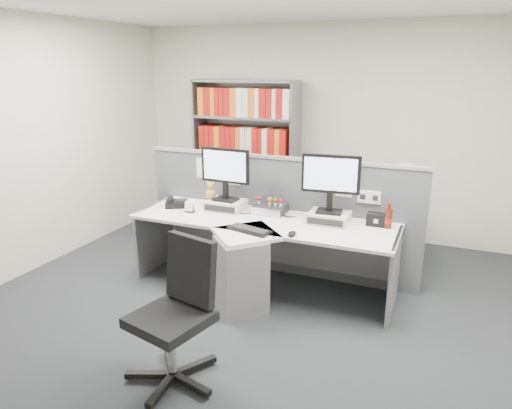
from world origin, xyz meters
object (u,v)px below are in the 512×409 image
at_px(monitor_left, 225,170).
at_px(monitor_right, 331,179).
at_px(office_chair, 178,308).
at_px(desk_phone, 176,203).
at_px(cola_bottle, 388,218).
at_px(speaker, 377,220).
at_px(desk_calendar, 190,208).
at_px(shelving_unit, 246,158).
at_px(keyboard, 249,230).
at_px(filing_cabinet, 400,233).
at_px(desk, 254,253).
at_px(mouse, 292,234).
at_px(desk_fan, 405,178).
at_px(desktop_pc, 270,209).

xyz_separation_m(monitor_left, monitor_right, (1.10, 0.00, 0.01)).
distance_m(monitor_right, office_chair, 1.92).
bearing_deg(office_chair, desk_phone, 122.26).
bearing_deg(cola_bottle, monitor_left, -177.95).
bearing_deg(speaker, desk_calendar, -170.41).
relative_size(monitor_right, shelving_unit, 0.28).
height_order(monitor_right, keyboard, monitor_right).
relative_size(cola_bottle, filing_cabinet, 0.35).
bearing_deg(desk_calendar, keyboard, -20.18).
xyz_separation_m(keyboard, shelving_unit, (-0.92, 1.98, 0.24)).
height_order(keyboard, speaker, speaker).
bearing_deg(keyboard, filing_cabinet, 52.35).
distance_m(desk, mouse, 0.51).
bearing_deg(desk_fan, speaker, -98.71).
height_order(desk, monitor_right, monitor_right).
bearing_deg(office_chair, desk, 89.55).
bearing_deg(speaker, desk, -156.17).
xyz_separation_m(desk_calendar, office_chair, (0.77, -1.48, -0.23)).
bearing_deg(monitor_right, speaker, 10.81).
xyz_separation_m(mouse, desk_fan, (0.79, 1.50, 0.25)).
bearing_deg(monitor_left, keyboard, -46.43).
bearing_deg(keyboard, desktop_pc, 92.78).
bearing_deg(desk_phone, mouse, -14.95).
height_order(desk, keyboard, keyboard).
height_order(mouse, office_chair, office_chair).
height_order(desk, desk_calendar, desk_calendar).
bearing_deg(desk, desktop_pc, 91.74).
bearing_deg(monitor_right, desktop_pc, 172.67).
distance_m(desktop_pc, desk_fan, 1.55).
xyz_separation_m(monitor_right, desk_fan, (0.58, 1.02, -0.16)).
relative_size(monitor_left, desk_phone, 1.85).
relative_size(desk, monitor_right, 4.65).
distance_m(monitor_left, speaker, 1.58).
bearing_deg(desktop_pc, mouse, -53.27).
relative_size(keyboard, desk_fan, 0.95).
bearing_deg(shelving_unit, desk, -64.04).
height_order(speaker, shelving_unit, shelving_unit).
distance_m(desktop_pc, speaker, 1.07).
xyz_separation_m(desk_calendar, filing_cabinet, (1.98, 1.24, -0.42)).
distance_m(desktop_pc, shelving_unit, 1.66).
height_order(desktop_pc, desk_phone, desk_phone).
bearing_deg(desk_phone, filing_cabinet, 26.76).
xyz_separation_m(desk_phone, shelving_unit, (0.12, 1.57, 0.22)).
relative_size(keyboard, filing_cabinet, 0.63).
distance_m(desk, monitor_right, 1.01).
relative_size(desk, office_chair, 2.57).
distance_m(desk, keyboard, 0.31).
bearing_deg(desktop_pc, monitor_left, -170.04).
height_order(monitor_left, office_chair, monitor_left).
height_order(speaker, office_chair, office_chair).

